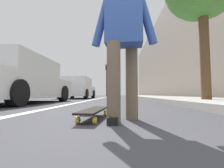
% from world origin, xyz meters
% --- Properties ---
extents(ground_plane, '(80.00, 80.00, 0.00)m').
position_xyz_m(ground_plane, '(10.00, 0.00, 0.00)').
color(ground_plane, '#38383D').
extents(lane_stripe_white, '(52.00, 0.16, 0.01)m').
position_xyz_m(lane_stripe_white, '(20.00, 1.24, 0.00)').
color(lane_stripe_white, silver).
rests_on(lane_stripe_white, ground).
extents(sidewalk_curb, '(52.00, 3.20, 0.14)m').
position_xyz_m(sidewalk_curb, '(18.00, -3.23, 0.07)').
color(sidewalk_curb, '#9E9B93').
rests_on(sidewalk_curb, ground).
extents(building_facade, '(40.00, 1.20, 10.88)m').
position_xyz_m(building_facade, '(22.00, -6.19, 5.44)').
color(building_facade, gray).
rests_on(building_facade, ground).
extents(skateboard, '(0.85, 0.27, 0.11)m').
position_xyz_m(skateboard, '(1.01, 0.11, 0.09)').
color(skateboard, yellow).
rests_on(skateboard, ground).
extents(skater_person, '(0.45, 0.72, 1.64)m').
position_xyz_m(skater_person, '(0.86, -0.24, 0.94)').
color(skater_person, brown).
rests_on(skater_person, ground).
extents(parked_car_near, '(4.51, 2.09, 1.48)m').
position_xyz_m(parked_car_near, '(4.04, 3.02, 0.71)').
color(parked_car_near, silver).
rests_on(parked_car_near, ground).
extents(parked_car_mid, '(4.15, 1.98, 1.48)m').
position_xyz_m(parked_car_mid, '(10.30, 2.78, 0.71)').
color(parked_car_mid, silver).
rests_on(parked_car_mid, ground).
extents(traffic_light, '(0.33, 0.28, 4.60)m').
position_xyz_m(traffic_light, '(21.42, 1.64, 3.16)').
color(traffic_light, '#2D2D2D').
rests_on(traffic_light, ground).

